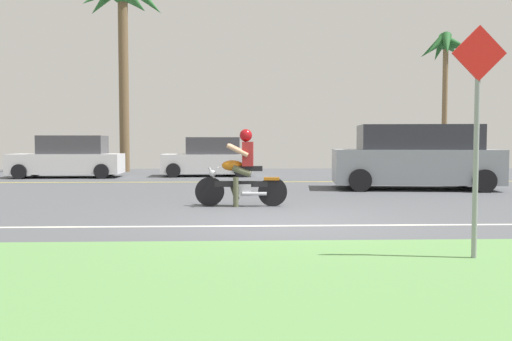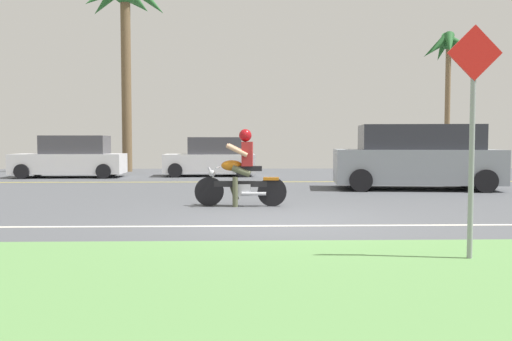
% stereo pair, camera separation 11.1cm
% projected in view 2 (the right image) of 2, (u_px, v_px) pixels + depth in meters
% --- Properties ---
extents(ground, '(56.00, 30.00, 0.04)m').
position_uv_depth(ground, '(272.00, 202.00, 12.34)').
color(ground, '#4C4F54').
extents(grass_median, '(56.00, 3.80, 0.06)m').
position_uv_depth(grass_median, '(313.00, 279.00, 5.25)').
color(grass_median, '#5B8C4C').
rests_on(grass_median, ground).
extents(lane_line_near, '(50.40, 0.12, 0.01)m').
position_uv_depth(lane_line_near, '(284.00, 226.00, 8.74)').
color(lane_line_near, silver).
rests_on(lane_line_near, ground).
extents(lane_line_far, '(50.40, 0.12, 0.01)m').
position_uv_depth(lane_line_far, '(262.00, 182.00, 18.31)').
color(lane_line_far, yellow).
rests_on(lane_line_far, ground).
extents(motorcyclist, '(1.99, 0.65, 1.67)m').
position_uv_depth(motorcyclist, '(241.00, 174.00, 11.40)').
color(motorcyclist, black).
rests_on(motorcyclist, ground).
extents(suv_nearby, '(4.98, 2.58, 1.88)m').
position_uv_depth(suv_nearby, '(417.00, 158.00, 15.48)').
color(suv_nearby, '#8C939E').
rests_on(suv_nearby, ground).
extents(parked_car_0, '(4.23, 1.95, 1.63)m').
position_uv_depth(parked_car_0, '(71.00, 158.00, 20.64)').
color(parked_car_0, silver).
rests_on(parked_car_0, ground).
extents(parked_car_1, '(3.70, 2.04, 1.57)m').
position_uv_depth(parked_car_1, '(211.00, 158.00, 21.47)').
color(parked_car_1, silver).
rests_on(parked_car_1, ground).
extents(palm_tree_0, '(2.55, 2.46, 6.37)m').
position_uv_depth(palm_tree_0, '(449.00, 54.00, 23.96)').
color(palm_tree_0, brown).
rests_on(palm_tree_0, ground).
extents(palm_tree_1, '(4.00, 4.12, 9.03)m').
position_uv_depth(palm_tree_1, '(125.00, 11.00, 24.22)').
color(palm_tree_1, brown).
rests_on(palm_tree_1, ground).
extents(street_sign, '(0.62, 0.06, 2.70)m').
position_uv_depth(street_sign, '(473.00, 120.00, 5.96)').
color(street_sign, gray).
rests_on(street_sign, ground).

